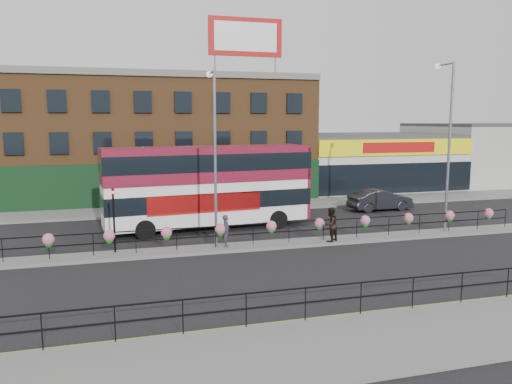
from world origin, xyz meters
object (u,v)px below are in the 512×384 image
object	(u,v)px
pedestrian_b	(331,224)
pedestrian_a	(226,231)
double_decker_bus	(209,179)
lamp_column_west	(214,143)
lamp_column_east	(447,132)
car	(380,200)

from	to	relation	value
pedestrian_b	pedestrian_a	bearing A→B (deg)	-36.52
double_decker_bus	pedestrian_a	size ratio (longest dim) A/B	7.66
pedestrian_b	lamp_column_west	distance (m)	7.61
pedestrian_a	lamp_column_east	size ratio (longest dim) A/B	0.17
double_decker_bus	pedestrian_a	bearing A→B (deg)	-90.33
lamp_column_west	pedestrian_a	bearing A→B (deg)	-36.64
double_decker_bus	lamp_column_west	distance (m)	5.26
lamp_column_west	double_decker_bus	bearing A→B (deg)	83.41
lamp_column_east	double_decker_bus	bearing A→B (deg)	160.77
double_decker_bus	lamp_column_east	xyz separation A→B (m)	(13.26, -4.63, 2.86)
pedestrian_a	lamp_column_east	distance (m)	14.21
car	pedestrian_a	size ratio (longest dim) A/B	2.91
pedestrian_b	lamp_column_east	bearing A→B (deg)	154.73
double_decker_bus	pedestrian_b	xyz separation A→B (m)	(5.61, -5.50, -2.03)
car	lamp_column_east	size ratio (longest dim) A/B	0.49
car	pedestrian_a	xyz separation A→B (m)	(-13.42, -7.95, 0.20)
double_decker_bus	car	distance (m)	13.90
car	lamp_column_west	xyz separation A→B (m)	(-13.93, -7.58, 4.71)
car	pedestrian_b	xyz separation A→B (m)	(-7.78, -8.42, 0.30)
double_decker_bus	pedestrian_a	xyz separation A→B (m)	(-0.03, -5.04, -2.13)
pedestrian_a	pedestrian_b	size ratio (longest dim) A/B	0.89
pedestrian_b	lamp_column_east	xyz separation A→B (m)	(7.65, 0.88, 4.89)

